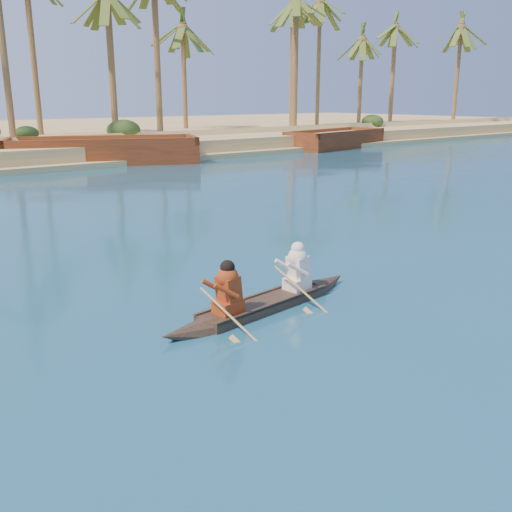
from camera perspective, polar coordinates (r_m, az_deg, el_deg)
ground at (r=19.42m, az=8.10°, el=2.31°), size 160.00×160.00×0.00m
palm_grove at (r=50.00m, az=-23.71°, el=18.48°), size 110.00×14.00×16.00m
shrub_cluster at (r=46.63m, az=-21.62°, el=10.58°), size 100.00×6.00×2.40m
canoe at (r=12.28m, az=0.86°, el=-4.03°), size 5.47×1.27×1.49m
barge_mid at (r=41.02m, az=-14.99°, el=9.94°), size 13.24×8.75×2.10m
barge_right at (r=52.98m, az=7.97°, el=11.38°), size 11.64×5.86×1.85m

